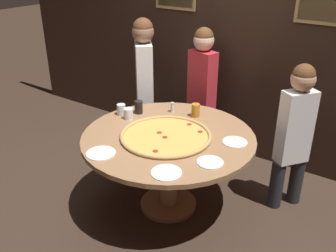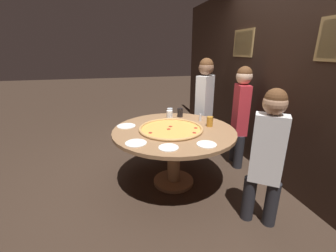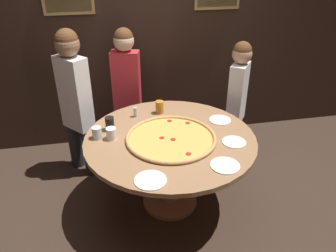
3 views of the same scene
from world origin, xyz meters
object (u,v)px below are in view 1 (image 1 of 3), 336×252
at_px(giant_pizza, 166,136).
at_px(drink_cup_far_left, 196,110).
at_px(dining_table, 168,150).
at_px(white_plate_beside_cup, 235,142).
at_px(drink_cup_centre_back, 121,110).
at_px(drink_cup_far_right, 128,114).
at_px(drink_cup_beside_pizza, 139,107).
at_px(white_plate_left_side, 210,162).
at_px(diner_far_right, 202,85).
at_px(white_plate_far_back, 101,153).
at_px(condiment_shaker, 172,107).
at_px(white_plate_near_front, 166,173).
at_px(diner_side_right, 295,130).
at_px(diner_side_left, 144,80).

relative_size(giant_pizza, drink_cup_far_left, 6.17).
distance_m(dining_table, white_plate_beside_cup, 0.58).
relative_size(dining_table, drink_cup_centre_back, 14.23).
bearing_deg(white_plate_beside_cup, dining_table, -158.79).
height_order(drink_cup_far_right, drink_cup_beside_pizza, drink_cup_beside_pizza).
height_order(dining_table, drink_cup_centre_back, drink_cup_centre_back).
relative_size(drink_cup_far_left, white_plate_left_side, 0.63).
height_order(dining_table, diner_far_right, diner_far_right).
xyz_separation_m(giant_pizza, drink_cup_beside_pizza, (-0.51, 0.26, 0.05)).
bearing_deg(white_plate_far_back, condiment_shaker, 89.65).
height_order(giant_pizza, drink_cup_far_left, drink_cup_far_left).
relative_size(drink_cup_beside_pizza, white_plate_near_front, 0.56).
height_order(white_plate_left_side, white_plate_near_front, same).
height_order(white_plate_left_side, condiment_shaker, condiment_shaker).
xyz_separation_m(giant_pizza, white_plate_beside_cup, (0.52, 0.24, -0.01)).
bearing_deg(drink_cup_far_left, diner_far_right, 114.63).
height_order(drink_cup_far_left, diner_far_right, diner_far_right).
distance_m(white_plate_near_front, diner_side_right, 1.27).
distance_m(drink_cup_centre_back, diner_far_right, 1.01).
bearing_deg(condiment_shaker, diner_side_left, 152.95).
bearing_deg(white_plate_beside_cup, drink_cup_centre_back, -174.98).
height_order(dining_table, giant_pizza, giant_pizza).
relative_size(drink_cup_centre_back, diner_side_left, 0.07).
relative_size(dining_table, white_plate_beside_cup, 7.25).
bearing_deg(drink_cup_far_right, diner_side_right, 22.99).
xyz_separation_m(drink_cup_centre_back, white_plate_far_back, (0.36, -0.66, -0.05)).
distance_m(drink_cup_centre_back, drink_cup_beside_pizza, 0.17).
xyz_separation_m(drink_cup_centre_back, condiment_shaker, (0.37, 0.33, -0.00)).
distance_m(diner_side_right, diner_far_right, 1.22).
height_order(condiment_shaker, diner_side_left, diner_side_left).
distance_m(white_plate_left_side, diner_side_left, 1.62).
distance_m(giant_pizza, white_plate_beside_cup, 0.57).
height_order(white_plate_far_back, white_plate_near_front, same).
relative_size(drink_cup_beside_pizza, white_plate_far_back, 0.54).
bearing_deg(drink_cup_beside_pizza, diner_side_left, 122.20).
bearing_deg(diner_far_right, white_plate_left_side, 137.09).
distance_m(dining_table, condiment_shaker, 0.54).
distance_m(white_plate_beside_cup, diner_side_right, 0.57).
xyz_separation_m(white_plate_left_side, diner_side_right, (0.37, 0.84, 0.02)).
bearing_deg(drink_cup_centre_back, white_plate_left_side, -14.75).
height_order(giant_pizza, diner_side_left, diner_side_left).
relative_size(dining_table, drink_cup_far_right, 14.38).
height_order(drink_cup_far_right, diner_side_left, diner_side_left).
xyz_separation_m(drink_cup_far_right, condiment_shaker, (0.25, 0.37, -0.00)).
bearing_deg(drink_cup_beside_pizza, drink_cup_far_right, -88.35).
xyz_separation_m(white_plate_far_back, diner_side_right, (1.13, 1.21, 0.02)).
bearing_deg(drink_cup_far_left, white_plate_beside_cup, -26.34).
bearing_deg(white_plate_left_side, diner_far_right, 122.29).
height_order(drink_cup_far_right, drink_cup_centre_back, drink_cup_centre_back).
relative_size(white_plate_left_side, white_plate_near_front, 0.90).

